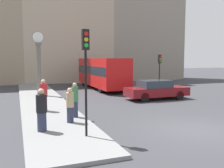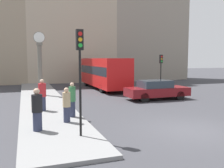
# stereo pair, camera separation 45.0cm
# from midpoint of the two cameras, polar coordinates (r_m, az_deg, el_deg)

# --- Properties ---
(ground_plane) EXTENTS (120.00, 120.00, 0.00)m
(ground_plane) POSITION_cam_midpoint_polar(r_m,az_deg,el_deg) (11.58, 17.10, -9.90)
(ground_plane) COLOR #38383D
(sidewalk_corner) EXTENTS (3.07, 26.01, 0.14)m
(sidewalk_corner) POSITION_cam_midpoint_polar(r_m,az_deg,el_deg) (20.03, -16.57, -3.11)
(sidewalk_corner) COLOR gray
(sidewalk_corner) RESTS_ON ground_plane
(building_row) EXTENTS (32.91, 5.00, 19.13)m
(building_row) POSITION_cam_midpoint_polar(r_m,az_deg,el_deg) (34.95, -9.92, 14.61)
(building_row) COLOR gray
(building_row) RESTS_ON ground_plane
(sedan_car) EXTENTS (4.80, 1.83, 1.47)m
(sedan_car) POSITION_cam_midpoint_polar(r_m,az_deg,el_deg) (19.21, 9.40, -1.28)
(sedan_car) COLOR maroon
(sedan_car) RESTS_ON ground_plane
(bus_distant) EXTENTS (2.48, 9.75, 3.13)m
(bus_distant) POSITION_cam_midpoint_polar(r_m,az_deg,el_deg) (25.66, -2.89, 2.85)
(bus_distant) COLOR red
(bus_distant) RESTS_ON ground_plane
(traffic_light_near) EXTENTS (0.26, 0.24, 4.02)m
(traffic_light_near) POSITION_cam_midpoint_polar(r_m,az_deg,el_deg) (9.35, -7.42, 5.28)
(traffic_light_near) COLOR black
(traffic_light_near) RESTS_ON sidewalk_corner
(traffic_light_far) EXTENTS (0.26, 0.24, 3.45)m
(traffic_light_far) POSITION_cam_midpoint_polar(r_m,az_deg,el_deg) (22.69, 10.25, 4.17)
(traffic_light_far) COLOR black
(traffic_light_far) RESTS_ON ground_plane
(street_clock) EXTENTS (0.90, 0.46, 5.10)m
(street_clock) POSITION_cam_midpoint_polar(r_m,az_deg,el_deg) (20.92, -16.99, 4.23)
(street_clock) COLOR #666056
(street_clock) RESTS_ON sidewalk_corner
(pedestrian_red_top) EXTENTS (0.43, 0.43, 1.80)m
(pedestrian_red_top) POSITION_cam_midpoint_polar(r_m,az_deg,el_deg) (14.64, -16.22, -2.53)
(pedestrian_red_top) COLOR #2D334C
(pedestrian_red_top) RESTS_ON sidewalk_corner
(pedestrian_black_jacket) EXTENTS (0.43, 0.43, 1.76)m
(pedestrian_black_jacket) POSITION_cam_midpoint_polar(r_m,az_deg,el_deg) (10.59, -16.98, -5.78)
(pedestrian_black_jacket) COLOR #2D334C
(pedestrian_black_jacket) RESTS_ON sidewalk_corner
(pedestrian_green_hoodie) EXTENTS (0.34, 0.34, 1.75)m
(pedestrian_green_hoodie) POSITION_cam_midpoint_polar(r_m,az_deg,el_deg) (12.74, -9.48, -3.61)
(pedestrian_green_hoodie) COLOR #2D334C
(pedestrian_green_hoodie) RESTS_ON sidewalk_corner
(pedestrian_tan_coat) EXTENTS (0.36, 0.36, 1.62)m
(pedestrian_tan_coat) POSITION_cam_midpoint_polar(r_m,az_deg,el_deg) (11.73, -10.66, -4.80)
(pedestrian_tan_coat) COLOR #2D334C
(pedestrian_tan_coat) RESTS_ON sidewalk_corner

